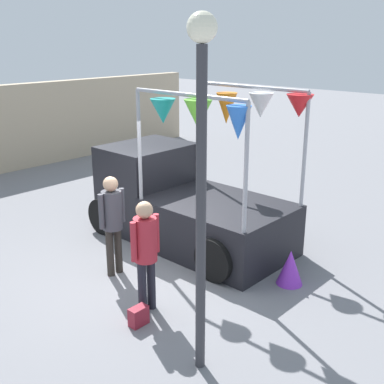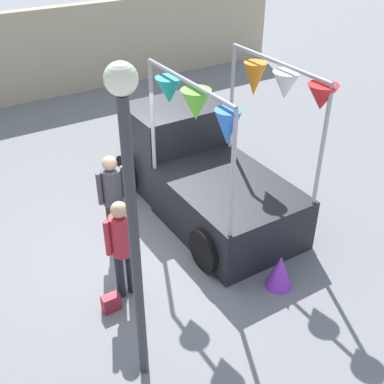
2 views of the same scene
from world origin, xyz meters
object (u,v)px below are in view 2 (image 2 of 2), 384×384
Objects in this scene: vendor_truck at (199,167)px; person_customer at (122,241)px; person_vendor at (112,192)px; street_lamp at (131,202)px; handbag at (111,303)px; folded_kite_bundle_violet at (280,271)px.

person_customer is at bearing -146.28° from vendor_truck.
person_vendor is at bearing 72.16° from person_customer.
street_lamp is at bearing -106.99° from person_vendor.
person_customer is at bearing 29.74° from handbag.
vendor_truck is 2.85m from person_customer.
handbag is (-0.35, -0.20, -0.92)m from person_customer.
person_customer is 2.90× the size of folded_kite_bundle_violet.
person_customer reaches higher than handbag.
person_customer is at bearing -107.84° from person_vendor.
street_lamp reaches higher than vendor_truck.
folded_kite_bundle_violet is (2.52, -0.94, 0.16)m from handbag.
handbag is (-2.71, -1.78, -0.72)m from vendor_truck.
person_vendor reaches higher than person_customer.
handbag is at bearing -150.26° from person_customer.
person_vendor is 6.30× the size of handbag.
street_lamp reaches higher than folded_kite_bundle_violet.
street_lamp is at bearing -93.26° from handbag.
vendor_truck is at bearing 8.16° from person_vendor.
handbag is at bearing -146.77° from vendor_truck.
person_customer is (-2.36, -1.58, 0.20)m from vendor_truck.
person_vendor is (-1.95, -0.28, 0.21)m from vendor_truck.
street_lamp reaches higher than person_vendor.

